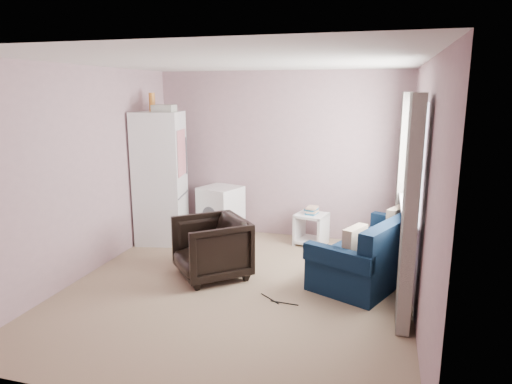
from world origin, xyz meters
TOP-DOWN VIEW (x-y plane):
  - room at (0.02, 0.01)m, footprint 3.84×4.24m
  - armchair at (-0.41, 0.24)m, footprint 1.06×1.07m
  - fridge at (-1.60, 1.32)m, footprint 0.78×0.77m
  - washing_machine at (-0.85, 1.78)m, footprint 0.69×0.69m
  - side_table at (0.57, 1.75)m, footprint 0.50×0.50m
  - sofa at (1.51, 0.75)m, footprint 1.47×1.95m
  - window_dressing at (1.78, 0.70)m, footprint 0.17×2.62m
  - floor_cables at (0.51, -0.21)m, footprint 0.45×0.20m

SIDE VIEW (x-z plane):
  - floor_cables at x=0.51m, z-range 0.00..0.01m
  - side_table at x=0.57m, z-range -0.02..0.55m
  - sofa at x=1.51m, z-range -0.11..0.69m
  - armchair at x=-0.41m, z-range 0.00..0.80m
  - washing_machine at x=-0.85m, z-range 0.02..0.79m
  - fridge at x=-1.60m, z-range -0.12..2.06m
  - window_dressing at x=1.78m, z-range 0.02..2.20m
  - room at x=0.02m, z-range -0.02..2.52m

